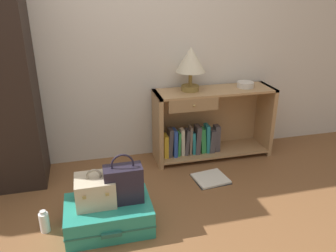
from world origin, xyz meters
TOP-DOWN VIEW (x-y plane):
  - back_wall at (0.00, 1.50)m, footprint 6.40×0.10m
  - bookshelf at (0.83, 1.26)m, footprint 1.19×0.37m
  - table_lamp at (0.64, 1.28)m, footprint 0.28×0.28m
  - bowl at (1.21, 1.25)m, footprint 0.17×0.17m
  - suitcase_large at (-0.26, 0.34)m, footprint 0.62×0.44m
  - train_case at (-0.33, 0.38)m, footprint 0.28×0.25m
  - handbag at (-0.13, 0.35)m, footprint 0.27×0.14m
  - bottle at (-0.71, 0.41)m, footprint 0.07×0.07m
  - open_book_on_floor at (0.71, 0.79)m, footprint 0.33×0.31m

SIDE VIEW (x-z plane):
  - open_book_on_floor at x=0.71m, z-range 0.00..0.02m
  - bottle at x=-0.71m, z-range -0.01..0.17m
  - suitcase_large at x=-0.26m, z-range 0.00..0.21m
  - train_case at x=-0.33m, z-range 0.17..0.45m
  - bookshelf at x=0.83m, z-range -0.02..0.70m
  - handbag at x=-0.13m, z-range 0.16..0.54m
  - bowl at x=1.21m, z-range 0.71..0.77m
  - table_lamp at x=0.64m, z-range 0.79..1.20m
  - back_wall at x=0.00m, z-range 0.00..2.60m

